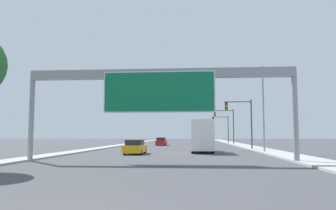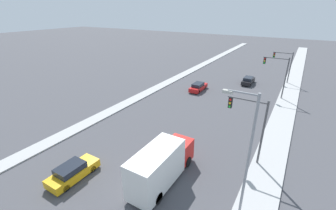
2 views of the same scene
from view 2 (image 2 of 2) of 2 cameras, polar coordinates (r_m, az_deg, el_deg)
name	(u,v)px [view 2 (image 2 of 2)]	position (r m, az deg, el deg)	size (l,w,h in m)	color
sidewalk_right	(289,96)	(44.24, 28.32, 2.04)	(3.00, 120.00, 0.15)	#AAAAAA
median_strip_left	(178,77)	(49.75, 2.47, 7.02)	(2.00, 120.00, 0.15)	#AAAAAA
car_mid_left	(198,87)	(41.99, 7.69, 4.58)	(1.75, 4.79, 1.46)	red
car_far_center	(248,81)	(48.17, 19.70, 5.86)	(1.75, 4.65, 1.44)	black
car_mid_center	(73,172)	(22.52, -23.04, -15.33)	(1.83, 4.62, 1.48)	gold
truck_box_primary	(161,165)	(19.84, -1.72, -14.88)	(2.39, 7.87, 3.60)	red
traffic_light_near_intersection	(252,121)	(22.36, 20.59, -3.84)	(3.68, 0.32, 6.70)	#4C4C4F
traffic_light_mid_block	(279,71)	(41.17, 26.33, 7.68)	(3.99, 0.32, 6.96)	#4C4C4F
traffic_light_far_intersection	(285,62)	(51.01, 27.55, 9.58)	(3.72, 0.32, 6.26)	#4C4C4F
street_lamp_right	(246,153)	(15.44, 19.11, -11.48)	(2.19, 0.28, 9.72)	gray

